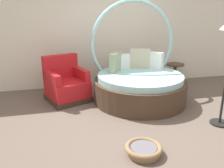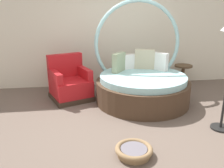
% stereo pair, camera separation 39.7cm
% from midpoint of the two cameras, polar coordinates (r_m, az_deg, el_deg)
% --- Properties ---
extents(ground_plane, '(8.00, 8.00, 0.02)m').
position_cam_midpoint_polar(ground_plane, '(4.17, 2.10, -9.57)').
color(ground_plane, '#66564C').
extents(back_wall, '(8.00, 0.12, 3.03)m').
position_cam_midpoint_polar(back_wall, '(6.01, -3.84, 14.01)').
color(back_wall, silver).
rests_on(back_wall, ground_plane).
extents(round_daybed, '(1.92, 1.92, 2.09)m').
position_cam_midpoint_polar(round_daybed, '(5.09, 4.17, 0.51)').
color(round_daybed, '#473323').
rests_on(round_daybed, ground_plane).
extents(red_armchair, '(1.03, 1.03, 0.94)m').
position_cam_midpoint_polar(red_armchair, '(5.22, -12.98, -0.27)').
color(red_armchair, '#38281E').
rests_on(red_armchair, ground_plane).
extents(pet_basket, '(0.51, 0.51, 0.13)m').
position_cam_midpoint_polar(pet_basket, '(3.36, 4.05, -15.32)').
color(pet_basket, '#8E704C').
rests_on(pet_basket, ground_plane).
extents(side_table, '(0.44, 0.44, 0.52)m').
position_cam_midpoint_polar(side_table, '(6.38, 13.08, 3.89)').
color(side_table, brown).
rests_on(side_table, ground_plane).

